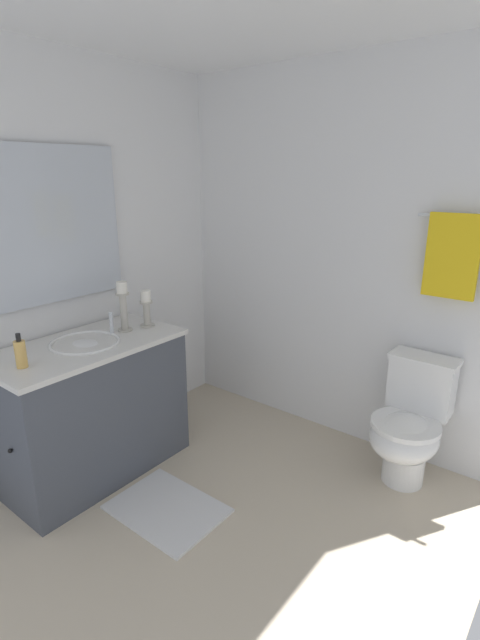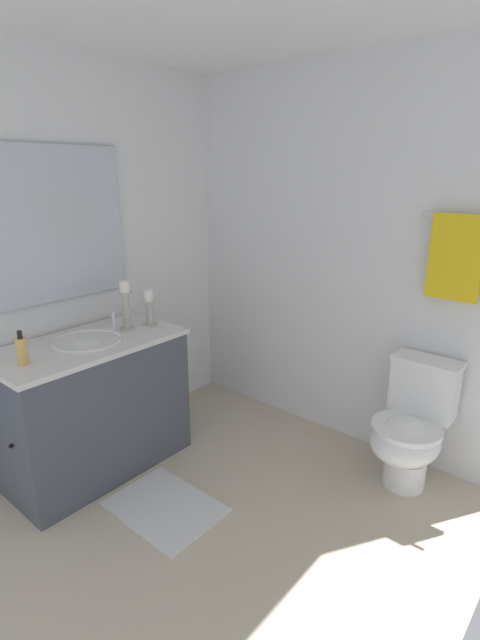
# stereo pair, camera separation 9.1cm
# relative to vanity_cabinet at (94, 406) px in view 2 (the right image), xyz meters

# --- Properties ---
(floor) EXTENTS (2.44, 2.33, 0.02)m
(floor) POSITION_rel_vanity_cabinet_xyz_m (0.89, 0.19, -0.43)
(floor) COLOR beige
(floor) RESTS_ON ground
(wall_back) EXTENTS (2.44, 0.04, 2.45)m
(wall_back) POSITION_rel_vanity_cabinet_xyz_m (0.89, 1.36, 0.81)
(wall_back) COLOR white
(wall_back) RESTS_ON ground
(wall_left) EXTENTS (0.04, 2.33, 2.45)m
(wall_left) POSITION_rel_vanity_cabinet_xyz_m (-0.33, 0.19, 0.81)
(wall_left) COLOR white
(wall_left) RESTS_ON ground
(vanity_cabinet) EXTENTS (0.58, 1.11, 0.84)m
(vanity_cabinet) POSITION_rel_vanity_cabinet_xyz_m (0.00, 0.00, 0.00)
(vanity_cabinet) COLOR #474C56
(vanity_cabinet) RESTS_ON ground
(sink_basin) EXTENTS (0.40, 0.40, 0.24)m
(sink_basin) POSITION_rel_vanity_cabinet_xyz_m (0.00, 0.00, 0.38)
(sink_basin) COLOR white
(sink_basin) RESTS_ON vanity_cabinet
(mirror) EXTENTS (0.02, 0.99, 0.89)m
(mirror) POSITION_rel_vanity_cabinet_xyz_m (-0.28, 0.00, 1.06)
(mirror) COLOR silver
(candle_holder_tall) EXTENTS (0.09, 0.09, 0.23)m
(candle_holder_tall) POSITION_rel_vanity_cabinet_xyz_m (0.04, 0.43, 0.54)
(candle_holder_tall) COLOR #B7B2A5
(candle_holder_tall) RESTS_ON vanity_cabinet
(candle_holder_short) EXTENTS (0.09, 0.09, 0.31)m
(candle_holder_short) POSITION_rel_vanity_cabinet_xyz_m (-0.00, 0.29, 0.58)
(candle_holder_short) COLOR #B7B2A5
(candle_holder_short) RESTS_ON vanity_cabinet
(soap_bottle) EXTENTS (0.06, 0.06, 0.18)m
(soap_bottle) POSITION_rel_vanity_cabinet_xyz_m (0.05, -0.40, 0.49)
(soap_bottle) COLOR #E5B259
(soap_bottle) RESTS_ON vanity_cabinet
(toilet) EXTENTS (0.39, 0.54, 0.75)m
(toilet) POSITION_rel_vanity_cabinet_xyz_m (1.55, 1.08, -0.05)
(toilet) COLOR white
(toilet) RESTS_ON ground
(towel_near_vanity) EXTENTS (0.28, 0.03, 0.46)m
(towel_near_vanity) POSITION_rel_vanity_cabinet_xyz_m (1.60, 1.28, 0.92)
(towel_near_vanity) COLOR yellow
(towel_near_vanity) RESTS_ON towel_bar
(bath_mat) EXTENTS (0.60, 0.44, 0.02)m
(bath_mat) POSITION_rel_vanity_cabinet_xyz_m (0.62, 0.00, -0.41)
(bath_mat) COLOR silver
(bath_mat) RESTS_ON ground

